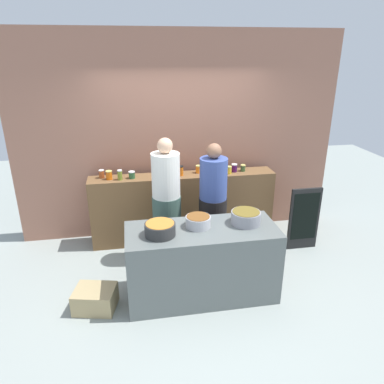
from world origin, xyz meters
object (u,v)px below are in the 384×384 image
at_px(preserve_jar_1, 109,175).
at_px(preserve_jar_10, 243,168).
at_px(cooking_pot_left, 160,229).
at_px(cook_in_cap, 213,209).
at_px(preserve_jar_5, 181,171).
at_px(cooking_pot_right, 246,217).
at_px(preserve_jar_0, 102,174).
at_px(cooking_pot_center, 198,221).
at_px(preserve_jar_9, 234,168).
at_px(preserve_jar_4, 160,173).
at_px(preserve_jar_6, 198,169).
at_px(preserve_jar_8, 229,170).
at_px(preserve_jar_7, 215,168).
at_px(cook_with_tongs, 167,208).
at_px(preserve_jar_3, 132,175).
at_px(preserve_jar_2, 120,175).
at_px(bread_crate, 95,299).
at_px(chalkboard_sign, 304,219).

relative_size(preserve_jar_1, preserve_jar_10, 1.27).
bearing_deg(cooking_pot_left, cook_in_cap, 47.41).
bearing_deg(preserve_jar_5, cooking_pot_right, -67.35).
height_order(preserve_jar_10, cook_in_cap, cook_in_cap).
xyz_separation_m(preserve_jar_0, cooking_pot_center, (1.12, -1.39, -0.16)).
bearing_deg(preserve_jar_9, cooking_pot_right, -100.57).
bearing_deg(preserve_jar_1, preserve_jar_10, 0.85).
relative_size(preserve_jar_4, preserve_jar_6, 0.99).
bearing_deg(preserve_jar_8, cooking_pot_left, -129.41).
bearing_deg(preserve_jar_7, cook_with_tongs, -144.60).
relative_size(preserve_jar_3, cooking_pot_right, 0.31).
distance_m(preserve_jar_2, preserve_jar_4, 0.56).
bearing_deg(cooking_pot_center, preserve_jar_6, 79.01).
distance_m(preserve_jar_4, bread_crate, 1.93).
bearing_deg(cook_with_tongs, bread_crate, -135.84).
bearing_deg(preserve_jar_0, bread_crate, -92.75).
distance_m(preserve_jar_4, cooking_pot_center, 1.34).
relative_size(preserve_jar_5, chalkboard_sign, 0.15).
xyz_separation_m(preserve_jar_1, preserve_jar_7, (1.52, 0.01, 0.01)).
xyz_separation_m(preserve_jar_8, preserve_jar_10, (0.23, 0.08, -0.01)).
bearing_deg(preserve_jar_3, preserve_jar_8, -1.70).
distance_m(preserve_jar_6, cooking_pot_left, 1.67).
bearing_deg(preserve_jar_5, cook_with_tongs, -116.70).
height_order(preserve_jar_3, bread_crate, preserve_jar_3).
bearing_deg(preserve_jar_6, preserve_jar_7, -12.06).
xyz_separation_m(preserve_jar_1, preserve_jar_6, (1.28, 0.06, -0.01)).
distance_m(preserve_jar_1, cooking_pot_left, 1.56).
distance_m(preserve_jar_3, cook_in_cap, 1.24).
distance_m(preserve_jar_0, preserve_jar_9, 1.92).
xyz_separation_m(preserve_jar_6, bread_crate, (-1.46, -1.50, -0.96)).
height_order(preserve_jar_3, cook_with_tongs, cook_with_tongs).
bearing_deg(cook_in_cap, cooking_pot_left, -132.59).
bearing_deg(preserve_jar_2, preserve_jar_3, 10.68).
bearing_deg(preserve_jar_1, preserve_jar_0, 142.53).
xyz_separation_m(preserve_jar_6, preserve_jar_8, (0.43, -0.12, -0.00)).
height_order(preserve_jar_3, preserve_jar_6, preserve_jar_6).
xyz_separation_m(preserve_jar_10, bread_crate, (-2.12, -1.46, -0.95)).
bearing_deg(preserve_jar_1, cooking_pot_right, -40.50).
distance_m(preserve_jar_0, preserve_jar_5, 1.12).
relative_size(preserve_jar_0, preserve_jar_8, 1.03).
distance_m(preserve_jar_1, cooking_pot_right, 2.06).
relative_size(preserve_jar_1, preserve_jar_2, 0.88).
distance_m(cook_with_tongs, bread_crate, 1.43).
xyz_separation_m(preserve_jar_2, cooking_pot_center, (0.86, -1.27, -0.17)).
distance_m(preserve_jar_3, preserve_jar_6, 0.97).
bearing_deg(chalkboard_sign, preserve_jar_6, 155.28).
height_order(cooking_pot_center, chalkboard_sign, cooking_pot_center).
height_order(preserve_jar_9, cook_in_cap, cook_in_cap).
xyz_separation_m(preserve_jar_10, cook_in_cap, (-0.60, -0.62, -0.34)).
distance_m(cooking_pot_center, cook_in_cap, 0.82).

